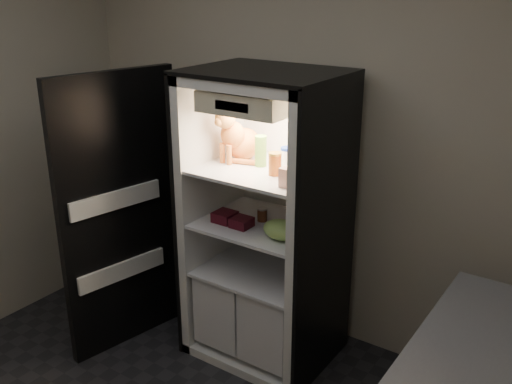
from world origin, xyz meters
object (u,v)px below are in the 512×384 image
tabby_cat (238,138)px  soda_can_b (299,218)px  soda_can_a (292,212)px  pepper_jar (311,159)px  refrigerator (268,240)px  berry_box_right (242,222)px  mayo_tub (287,156)px  soda_can_c (299,223)px  condiment_jar (262,214)px  berry_box_left (225,217)px  salsa_jar (275,164)px  parmesan_shaker (261,151)px  cream_carton (286,177)px  grape_bag (282,230)px

tabby_cat → soda_can_b: tabby_cat is taller
soda_can_a → soda_can_b: 0.11m
pepper_jar → refrigerator: bearing=177.2°
refrigerator → berry_box_right: size_ratio=16.05×
refrigerator → soda_can_a: 0.26m
mayo_tub → pepper_jar: bearing=-22.8°
soda_can_c → condiment_jar: (-0.28, 0.04, -0.02)m
tabby_cat → condiment_jar: bearing=-2.0°
pepper_jar → berry_box_left: 0.68m
salsa_jar → berry_box_right: (-0.19, -0.07, -0.39)m
mayo_tub → soda_can_c: 0.42m
parmesan_shaker → cream_carton: 0.40m
parmesan_shaker → cream_carton: bearing=-35.6°
pepper_jar → soda_can_b: pepper_jar is taller
soda_can_a → condiment_jar: bearing=-149.8°
refrigerator → mayo_tub: size_ratio=16.26×
grape_bag → tabby_cat: bearing=156.0°
refrigerator → tabby_cat: size_ratio=4.95×
soda_can_c → parmesan_shaker: bearing=169.7°
soda_can_c → grape_bag: size_ratio=0.58×
tabby_cat → grape_bag: 0.66m
mayo_tub → tabby_cat: bearing=-166.6°
berry_box_right → cream_carton: bearing=-10.2°
cream_carton → berry_box_right: 0.52m
mayo_tub → soda_can_b: 0.38m
cream_carton → soda_can_a: bearing=114.4°
soda_can_a → soda_can_b: (0.09, -0.07, 0.00)m
soda_can_b → condiment_jar: (-0.25, -0.02, -0.02)m
pepper_jar → soda_can_b: bearing=-177.9°
cream_carton → grape_bag: size_ratio=0.47×
berry_box_left → condiment_jar: bearing=37.2°
soda_can_b → mayo_tub: bearing=147.1°
refrigerator → berry_box_right: refrigerator is taller
soda_can_c → cream_carton: bearing=-85.1°
parmesan_shaker → soda_can_a: 0.43m
condiment_jar → grape_bag: size_ratio=0.37×
tabby_cat → cream_carton: (0.51, -0.25, -0.09)m
parmesan_shaker → berry_box_right: (-0.02, -0.17, -0.42)m
refrigerator → pepper_jar: refrigerator is taller
soda_can_b → pepper_jar: bearing=2.1°
salsa_jar → condiment_jar: (-0.14, 0.08, -0.37)m
berry_box_right → condiment_jar: bearing=71.1°
salsa_jar → berry_box_right: bearing=-158.7°
salsa_jar → tabby_cat: bearing=161.4°
berry_box_left → berry_box_right: berry_box_left is taller
berry_box_left → berry_box_right: bearing=-3.6°
refrigerator → condiment_jar: 0.20m
soda_can_a → berry_box_left: 0.42m
salsa_jar → soda_can_a: 0.39m
soda_can_b → parmesan_shaker: bearing=-179.3°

